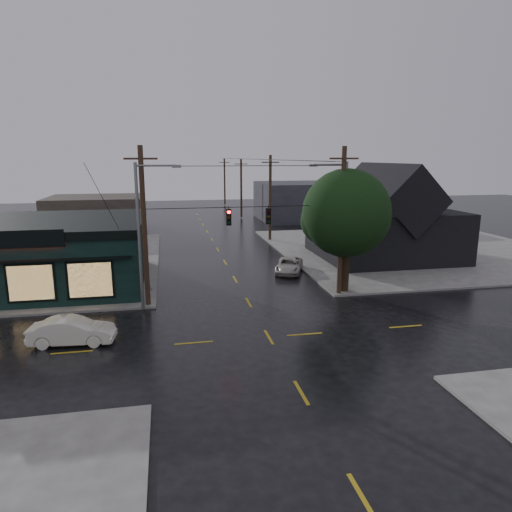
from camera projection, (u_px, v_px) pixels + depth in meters
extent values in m
plane|color=black|center=(269.00, 337.00, 24.45)|extent=(160.00, 160.00, 0.00)
cube|color=#62605B|center=(413.00, 249.00, 47.40)|extent=(28.00, 28.00, 0.15)
cube|color=black|center=(31.00, 257.00, 33.57)|extent=(16.00, 12.00, 4.20)
cube|color=black|center=(28.00, 225.00, 33.05)|extent=(16.30, 12.30, 0.60)
cube|color=black|center=(384.00, 233.00, 43.08)|extent=(12.00, 11.00, 4.50)
cylinder|color=black|center=(344.00, 262.00, 32.08)|extent=(0.70, 0.70, 4.14)
sphere|color=black|center=(347.00, 213.00, 31.34)|extent=(6.11, 6.11, 6.11)
cylinder|color=black|center=(247.00, 207.00, 29.33)|extent=(13.00, 0.04, 0.04)
cube|color=#312924|center=(97.00, 213.00, 59.64)|extent=(12.00, 10.00, 4.40)
cube|color=#2C2D32|center=(305.00, 201.00, 70.01)|extent=(14.00, 12.00, 5.60)
imported|color=white|center=(72.00, 331.00, 23.42)|extent=(4.36, 1.84, 1.40)
imported|color=#B9B3AB|center=(289.00, 265.00, 37.94)|extent=(3.45, 4.79, 1.21)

